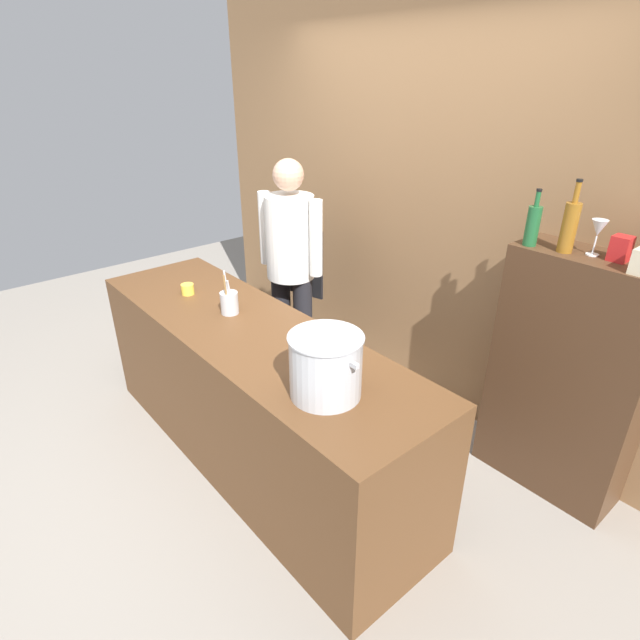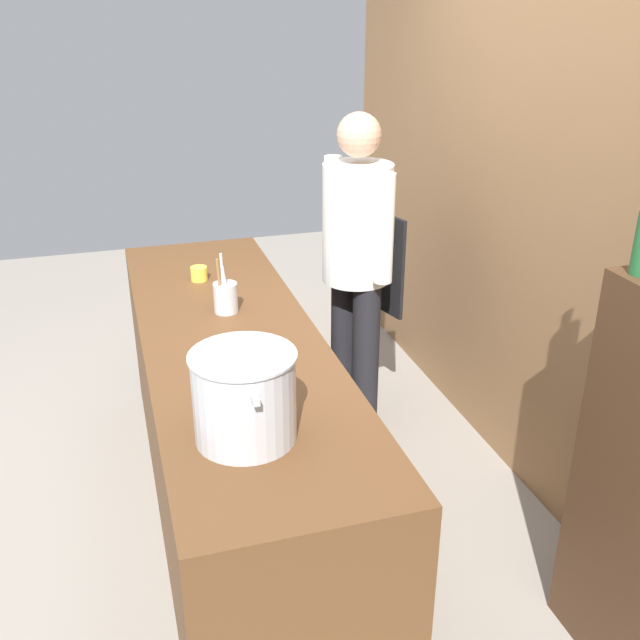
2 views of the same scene
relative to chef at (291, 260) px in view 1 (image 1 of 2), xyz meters
The scene contains 12 objects.
ground_plane 1.36m from the chef, 51.70° to the right, with size 8.00×8.00×0.00m, color gray.
brick_back_panel 1.03m from the chef, 47.89° to the left, with size 4.40×0.10×3.00m, color olive.
prep_counter 1.08m from the chef, 51.70° to the right, with size 2.46×0.70×0.90m, color brown.
bar_cabinet 1.92m from the chef, 13.51° to the left, with size 0.76×0.32×1.38m, color #472D1C.
chef is the anchor object (origin of this frame).
stockpot_large 1.58m from the chef, 31.88° to the right, with size 0.39×0.33×0.29m.
utensil_crock 0.81m from the chef, 63.61° to the right, with size 0.10×0.10×0.26m.
butter_jar 0.78m from the chef, 94.05° to the right, with size 0.08×0.08×0.07m, color yellow.
wine_bottle_amber 1.83m from the chef, 12.59° to the left, with size 0.07×0.07×0.35m.
wine_bottle_green 1.67m from the chef, 12.69° to the left, with size 0.07×0.07×0.28m.
wine_glass_wide 1.95m from the chef, 13.51° to the left, with size 0.07×0.07×0.17m.
spice_tin_red 2.04m from the chef, 12.99° to the left, with size 0.08×0.08×0.12m, color red.
Camera 1 is at (2.14, -1.30, 2.18)m, focal length 28.42 mm.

